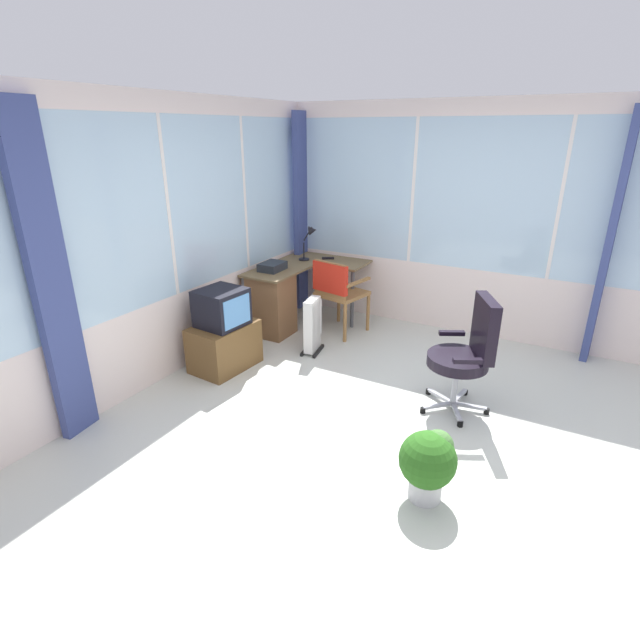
{
  "coord_description": "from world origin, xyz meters",
  "views": [
    {
      "loc": [
        -3.18,
        -1.03,
        2.23
      ],
      "look_at": [
        0.49,
        0.99,
        0.57
      ],
      "focal_mm": 27.13,
      "sensor_mm": 36.0,
      "label": 1
    }
  ],
  "objects_px": {
    "paper_tray": "(272,266)",
    "tv_on_stand": "(224,334)",
    "wooden_armchair": "(336,287)",
    "potted_plant": "(429,461)",
    "office_chair": "(469,349)",
    "desk": "(276,299)",
    "desk_lamp": "(310,237)",
    "tv_remote": "(328,258)",
    "space_heater": "(313,325)"
  },
  "relations": [
    {
      "from": "paper_tray",
      "to": "tv_on_stand",
      "type": "xyz_separation_m",
      "value": [
        -1.06,
        -0.13,
        -0.41
      ]
    },
    {
      "from": "wooden_armchair",
      "to": "potted_plant",
      "type": "relative_size",
      "value": 1.84
    },
    {
      "from": "paper_tray",
      "to": "office_chair",
      "type": "relative_size",
      "value": 0.3
    },
    {
      "from": "office_chair",
      "to": "desk",
      "type": "bearing_deg",
      "value": 74.28
    },
    {
      "from": "wooden_armchair",
      "to": "office_chair",
      "type": "height_order",
      "value": "office_chair"
    },
    {
      "from": "potted_plant",
      "to": "wooden_armchair",
      "type": "bearing_deg",
      "value": 39.59
    },
    {
      "from": "desk",
      "to": "tv_on_stand",
      "type": "height_order",
      "value": "tv_on_stand"
    },
    {
      "from": "desk_lamp",
      "to": "office_chair",
      "type": "relative_size",
      "value": 0.42
    },
    {
      "from": "tv_remote",
      "to": "office_chair",
      "type": "relative_size",
      "value": 0.15
    },
    {
      "from": "tv_remote",
      "to": "desk",
      "type": "bearing_deg",
      "value": 131.52
    },
    {
      "from": "tv_remote",
      "to": "space_heater",
      "type": "xyz_separation_m",
      "value": [
        -1.06,
        -0.39,
        -0.44
      ]
    },
    {
      "from": "desk",
      "to": "tv_on_stand",
      "type": "relative_size",
      "value": 1.64
    },
    {
      "from": "desk_lamp",
      "to": "tv_remote",
      "type": "bearing_deg",
      "value": -58.87
    },
    {
      "from": "paper_tray",
      "to": "wooden_armchair",
      "type": "distance_m",
      "value": 0.76
    },
    {
      "from": "wooden_armchair",
      "to": "space_heater",
      "type": "bearing_deg",
      "value": -179.88
    },
    {
      "from": "paper_tray",
      "to": "potted_plant",
      "type": "bearing_deg",
      "value": -127.7
    },
    {
      "from": "desk_lamp",
      "to": "paper_tray",
      "type": "bearing_deg",
      "value": 168.59
    },
    {
      "from": "tv_on_stand",
      "to": "desk",
      "type": "bearing_deg",
      "value": 3.59
    },
    {
      "from": "office_chair",
      "to": "space_heater",
      "type": "distance_m",
      "value": 1.75
    },
    {
      "from": "desk",
      "to": "paper_tray",
      "type": "height_order",
      "value": "paper_tray"
    },
    {
      "from": "space_heater",
      "to": "potted_plant",
      "type": "relative_size",
      "value": 1.25
    },
    {
      "from": "desk_lamp",
      "to": "space_heater",
      "type": "height_order",
      "value": "desk_lamp"
    },
    {
      "from": "desk_lamp",
      "to": "tv_on_stand",
      "type": "bearing_deg",
      "value": 179.88
    },
    {
      "from": "office_chair",
      "to": "potted_plant",
      "type": "relative_size",
      "value": 2.08
    },
    {
      "from": "desk_lamp",
      "to": "wooden_armchair",
      "type": "relative_size",
      "value": 0.48
    },
    {
      "from": "wooden_armchair",
      "to": "office_chair",
      "type": "distance_m",
      "value": 1.92
    },
    {
      "from": "tv_on_stand",
      "to": "potted_plant",
      "type": "relative_size",
      "value": 1.71
    },
    {
      "from": "office_chair",
      "to": "space_heater",
      "type": "bearing_deg",
      "value": 76.99
    },
    {
      "from": "desk",
      "to": "space_heater",
      "type": "height_order",
      "value": "desk"
    },
    {
      "from": "desk_lamp",
      "to": "potted_plant",
      "type": "distance_m",
      "value": 3.51
    },
    {
      "from": "desk",
      "to": "paper_tray",
      "type": "xyz_separation_m",
      "value": [
        0.04,
        0.06,
        0.37
      ]
    },
    {
      "from": "tv_remote",
      "to": "office_chair",
      "type": "bearing_deg",
      "value": -155.99
    },
    {
      "from": "desk",
      "to": "potted_plant",
      "type": "xyz_separation_m",
      "value": [
        -1.85,
        -2.38,
        -0.12
      ]
    },
    {
      "from": "space_heater",
      "to": "potted_plant",
      "type": "height_order",
      "value": "space_heater"
    },
    {
      "from": "desk_lamp",
      "to": "tv_remote",
      "type": "height_order",
      "value": "desk_lamp"
    },
    {
      "from": "tv_on_stand",
      "to": "potted_plant",
      "type": "height_order",
      "value": "tv_on_stand"
    },
    {
      "from": "office_chair",
      "to": "tv_on_stand",
      "type": "bearing_deg",
      "value": 99.16
    },
    {
      "from": "wooden_armchair",
      "to": "tv_on_stand",
      "type": "relative_size",
      "value": 1.08
    },
    {
      "from": "desk_lamp",
      "to": "potted_plant",
      "type": "xyz_separation_m",
      "value": [
        -2.54,
        -2.32,
        -0.72
      ]
    },
    {
      "from": "potted_plant",
      "to": "space_heater",
      "type": "bearing_deg",
      "value": 47.69
    },
    {
      "from": "desk",
      "to": "wooden_armchair",
      "type": "xyz_separation_m",
      "value": [
        0.26,
        -0.64,
        0.17
      ]
    },
    {
      "from": "wooden_armchair",
      "to": "potted_plant",
      "type": "height_order",
      "value": "wooden_armchair"
    },
    {
      "from": "space_heater",
      "to": "office_chair",
      "type": "bearing_deg",
      "value": -103.01
    },
    {
      "from": "tv_remote",
      "to": "tv_on_stand",
      "type": "xyz_separation_m",
      "value": [
        -1.82,
        0.19,
        -0.38
      ]
    },
    {
      "from": "desk_lamp",
      "to": "tv_on_stand",
      "type": "xyz_separation_m",
      "value": [
        -1.71,
        0.0,
        -0.64
      ]
    },
    {
      "from": "desk",
      "to": "office_chair",
      "type": "bearing_deg",
      "value": -105.72
    },
    {
      "from": "potted_plant",
      "to": "tv_on_stand",
      "type": "bearing_deg",
      "value": 70.28
    },
    {
      "from": "desk",
      "to": "wooden_armchair",
      "type": "distance_m",
      "value": 0.71
    },
    {
      "from": "desk",
      "to": "tv_on_stand",
      "type": "distance_m",
      "value": 1.02
    },
    {
      "from": "potted_plant",
      "to": "office_chair",
      "type": "bearing_deg",
      "value": 2.66
    }
  ]
}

